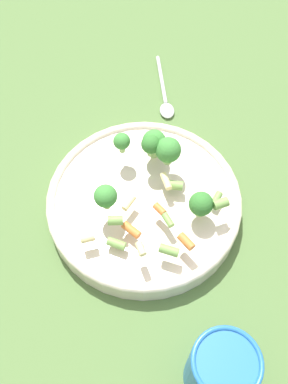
# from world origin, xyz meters

# --- Properties ---
(ground_plane) EXTENTS (3.00, 3.00, 0.00)m
(ground_plane) POSITION_xyz_m (0.00, 0.00, 0.00)
(ground_plane) COLOR #4C6B38
(bowl) EXTENTS (0.30, 0.30, 0.04)m
(bowl) POSITION_xyz_m (0.00, 0.00, 0.02)
(bowl) COLOR beige
(bowl) RESTS_ON ground_plane
(pasta_salad) EXTENTS (0.21, 0.22, 0.07)m
(pasta_salad) POSITION_xyz_m (0.00, -0.02, 0.08)
(pasta_salad) COLOR #8CB766
(pasta_salad) RESTS_ON bowl
(cup) EXTENTS (0.08, 0.08, 0.11)m
(cup) POSITION_xyz_m (-0.26, 0.06, 0.06)
(cup) COLOR #2366B2
(cup) RESTS_ON ground_plane
(spoon) EXTENTS (0.15, 0.09, 0.01)m
(spoon) POSITION_xyz_m (0.17, -0.16, 0.01)
(spoon) COLOR silver
(spoon) RESTS_ON ground_plane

